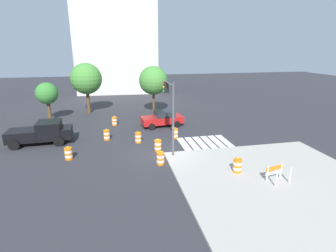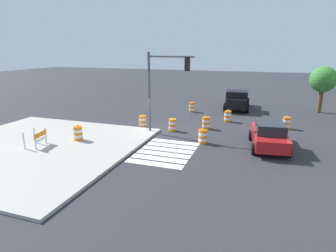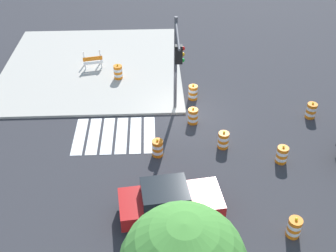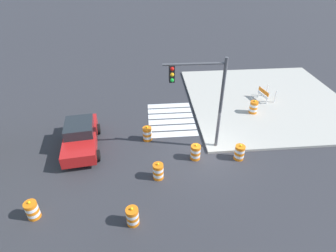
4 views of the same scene
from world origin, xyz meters
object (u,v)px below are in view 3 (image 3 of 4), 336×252
at_px(traffic_barrel_near_corner, 282,155).
at_px(traffic_barrel_median_far, 294,227).
at_px(traffic_light_pole, 177,58).
at_px(traffic_barrel_median_near, 193,92).
at_px(traffic_barrel_opposite_curb, 223,140).
at_px(traffic_barrel_lane_center, 193,116).
at_px(construction_barricade, 93,60).
at_px(traffic_barrel_far_curb, 158,148).
at_px(sports_car, 169,201).
at_px(traffic_barrel_crosswalk_end, 311,111).
at_px(traffic_barrel_on_sidewalk, 118,72).

bearing_deg(traffic_barrel_near_corner, traffic_barrel_median_far, 80.74).
bearing_deg(traffic_light_pole, traffic_barrel_median_near, -117.72).
distance_m(traffic_barrel_near_corner, traffic_barrel_median_near, 7.09).
xyz_separation_m(traffic_barrel_median_far, traffic_barrel_opposite_curb, (1.97, -5.74, 0.00)).
xyz_separation_m(traffic_barrel_lane_center, construction_barricade, (6.20, -6.50, 0.27)).
bearing_deg(traffic_barrel_far_curb, traffic_light_pole, -110.54).
height_order(traffic_barrel_far_curb, construction_barricade, construction_barricade).
bearing_deg(sports_car, traffic_light_pole, -95.87).
bearing_deg(traffic_barrel_crosswalk_end, traffic_barrel_lane_center, 2.03).
height_order(traffic_barrel_median_near, traffic_barrel_on_sidewalk, traffic_barrel_on_sidewalk).
relative_size(traffic_barrel_median_near, traffic_barrel_median_far, 1.00).
bearing_deg(sports_car, traffic_barrel_lane_center, -103.79).
bearing_deg(traffic_barrel_median_far, traffic_barrel_far_curb, -44.36).
relative_size(traffic_barrel_far_curb, construction_barricade, 0.75).
bearing_deg(traffic_barrel_median_near, traffic_barrel_crosswalk_end, 160.97).
xyz_separation_m(traffic_barrel_median_near, traffic_barrel_far_curb, (2.28, 5.18, 0.00)).
bearing_deg(traffic_barrel_opposite_curb, traffic_barrel_near_corner, 154.70).
xyz_separation_m(traffic_barrel_far_curb, traffic_barrel_lane_center, (-2.04, -2.70, 0.00)).
relative_size(traffic_barrel_crosswalk_end, construction_barricade, 0.75).
bearing_deg(construction_barricade, traffic_barrel_far_curb, 114.37).
relative_size(sports_car, traffic_barrel_crosswalk_end, 4.39).
bearing_deg(traffic_barrel_opposite_curb, traffic_barrel_lane_center, -58.41).
xyz_separation_m(traffic_barrel_median_near, traffic_barrel_median_far, (-3.09, 10.43, 0.00)).
distance_m(traffic_barrel_near_corner, traffic_light_pole, 7.14).
distance_m(traffic_barrel_median_near, traffic_barrel_on_sidewalk, 5.28).
bearing_deg(traffic_barrel_near_corner, traffic_light_pole, -37.11).
bearing_deg(construction_barricade, traffic_barrel_near_corner, 135.78).
height_order(traffic_barrel_median_far, construction_barricade, construction_barricade).
bearing_deg(traffic_barrel_near_corner, construction_barricade, -44.22).
height_order(traffic_barrel_crosswalk_end, traffic_light_pole, traffic_light_pole).
bearing_deg(traffic_barrel_far_curb, traffic_barrel_lane_center, -127.05).
xyz_separation_m(traffic_barrel_opposite_curb, traffic_barrel_on_sidewalk, (5.78, -7.17, 0.15)).
height_order(traffic_barrel_far_curb, traffic_barrel_opposite_curb, same).
relative_size(sports_car, traffic_barrel_lane_center, 4.39).
height_order(traffic_barrel_lane_center, traffic_light_pole, traffic_light_pole).
relative_size(traffic_barrel_crosswalk_end, traffic_barrel_on_sidewalk, 1.00).
relative_size(traffic_barrel_median_near, traffic_barrel_lane_center, 1.00).
relative_size(traffic_barrel_median_near, traffic_light_pole, 0.19).
distance_m(traffic_barrel_median_near, construction_barricade, 7.59).
height_order(traffic_barrel_near_corner, traffic_barrel_on_sidewalk, traffic_barrel_on_sidewalk).
bearing_deg(traffic_barrel_lane_center, traffic_barrel_crosswalk_end, -177.97).
xyz_separation_m(traffic_barrel_far_curb, traffic_light_pole, (-1.12, -2.98, 3.46)).
relative_size(traffic_barrel_median_near, traffic_barrel_far_curb, 1.00).
height_order(traffic_barrel_crosswalk_end, traffic_barrel_far_curb, same).
distance_m(traffic_barrel_near_corner, traffic_barrel_far_curb, 6.15).
height_order(traffic_barrel_median_far, traffic_barrel_lane_center, same).
relative_size(traffic_barrel_median_near, traffic_barrel_opposite_curb, 1.00).
height_order(traffic_barrel_near_corner, traffic_barrel_far_curb, same).
bearing_deg(traffic_barrel_median_far, sports_car, -14.56).
relative_size(traffic_barrel_lane_center, traffic_light_pole, 0.19).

